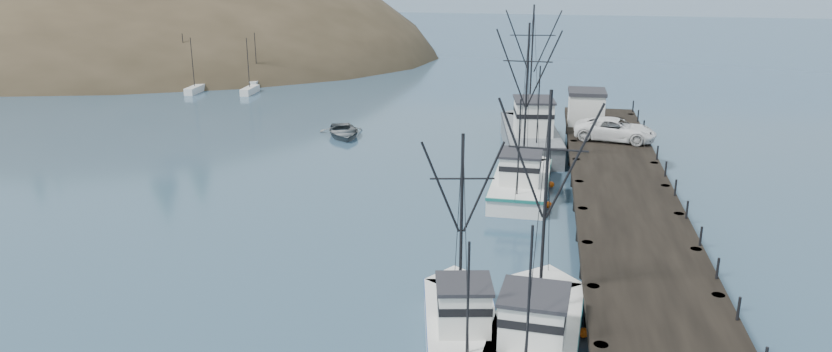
% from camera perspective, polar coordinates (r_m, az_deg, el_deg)
% --- Properties ---
extents(ground, '(400.00, 400.00, 0.00)m').
position_cam_1_polar(ground, '(34.55, -6.21, -10.70)').
color(ground, navy).
rests_on(ground, ground).
extents(pier, '(6.00, 44.00, 2.00)m').
position_cam_1_polar(pier, '(47.80, 15.53, -0.89)').
color(pier, black).
rests_on(pier, ground).
extents(headland, '(134.80, 78.00, 51.00)m').
position_cam_1_polar(headland, '(138.02, -28.06, 6.85)').
color(headland, '#382D1E').
rests_on(headland, ground).
extents(distant_ridge, '(360.00, 40.00, 26.00)m').
position_cam_1_polar(distant_ridge, '(199.87, 10.20, 12.64)').
color(distant_ridge, '#9EB2C6').
rests_on(distant_ridge, ground).
extents(distant_ridge_far, '(180.00, 25.00, 18.00)m').
position_cam_1_polar(distant_ridge_far, '(220.26, -3.28, 13.32)').
color(distant_ridge_far, silver).
rests_on(distant_ridge_far, ground).
extents(moored_sailboats, '(21.59, 20.85, 6.35)m').
position_cam_1_polar(moored_sailboats, '(96.38, -14.67, 7.48)').
color(moored_sailboats, white).
rests_on(moored_sailboats, ground).
extents(trawler_near, '(4.44, 11.03, 11.16)m').
position_cam_1_polar(trawler_near, '(31.97, 9.22, -11.66)').
color(trawler_near, white).
rests_on(trawler_near, ground).
extents(trawler_mid, '(4.33, 9.09, 9.26)m').
position_cam_1_polar(trawler_mid, '(32.26, 3.47, -11.16)').
color(trawler_mid, white).
rests_on(trawler_mid, ground).
extents(trawler_far, '(4.11, 11.41, 11.65)m').
position_cam_1_polar(trawler_far, '(50.69, 8.11, -0.39)').
color(trawler_far, white).
rests_on(trawler_far, ground).
extents(work_vessel, '(5.50, 14.02, 11.90)m').
position_cam_1_polar(work_vessel, '(61.43, 8.75, 3.17)').
color(work_vessel, slate).
rests_on(work_vessel, ground).
extents(pier_shed, '(3.00, 3.20, 2.80)m').
position_cam_1_polar(pier_shed, '(62.45, 12.96, 5.22)').
color(pier_shed, silver).
rests_on(pier_shed, pier).
extents(pickup_truck, '(6.43, 3.90, 1.67)m').
position_cam_1_polar(pickup_truck, '(57.74, 15.08, 3.48)').
color(pickup_truck, white).
rests_on(pickup_truck, pier).
extents(motorboat, '(5.65, 6.54, 1.14)m').
position_cam_1_polar(motorboat, '(65.49, -5.61, 3.08)').
color(motorboat, '#565C60').
rests_on(motorboat, ground).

